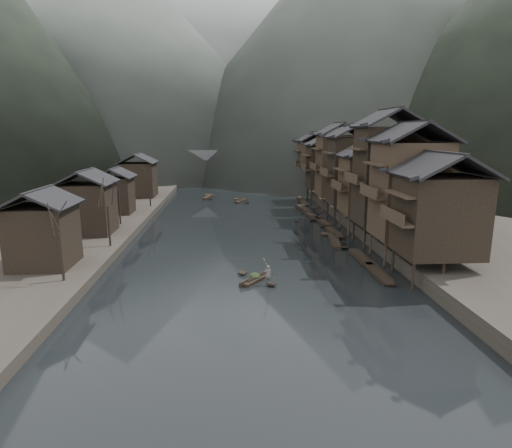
{
  "coord_description": "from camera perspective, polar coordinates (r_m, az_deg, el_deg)",
  "views": [
    {
      "loc": [
        -2.2,
        -45.93,
        14.07
      ],
      "look_at": [
        1.14,
        6.95,
        2.5
      ],
      "focal_mm": 30.0,
      "sensor_mm": 36.0,
      "label": 1
    }
  ],
  "objects": [
    {
      "name": "midriver_boats",
      "position": [
        96.89,
        -2.89,
        4.08
      ],
      "size": [
        12.59,
        28.57,
        0.45
      ],
      "color": "black",
      "rests_on": "water"
    },
    {
      "name": "hero_sampan",
      "position": [
        41.35,
        0.03,
        -7.27
      ],
      "size": [
        3.5,
        4.26,
        0.43
      ],
      "color": "black",
      "rests_on": "water"
    },
    {
      "name": "right_bank",
      "position": [
        94.56,
        19.63,
        3.6
      ],
      "size": [
        40.0,
        200.0,
        1.8
      ],
      "primitive_type": "cube",
      "color": "#2D2823",
      "rests_on": "ground"
    },
    {
      "name": "hills",
      "position": [
        221.85,
        -1.75,
        23.99
      ],
      "size": [
        320.0,
        380.0,
        134.34
      ],
      "color": "black",
      "rests_on": "ground"
    },
    {
      "name": "left_bank",
      "position": [
        92.96,
        -24.26,
        2.9
      ],
      "size": [
        40.0,
        200.0,
        1.2
      ],
      "primitive_type": "cube",
      "color": "#2D2823",
      "rests_on": "ground"
    },
    {
      "name": "left_houses",
      "position": [
        69.05,
        -19.02,
        4.65
      ],
      "size": [
        8.1,
        53.2,
        8.73
      ],
      "color": "black",
      "rests_on": "left_bank"
    },
    {
      "name": "bare_trees",
      "position": [
        58.31,
        -18.32,
        3.71
      ],
      "size": [
        3.34,
        42.04,
        6.68
      ],
      "color": "black",
      "rests_on": "left_bank"
    },
    {
      "name": "bamboo_pole",
      "position": [
        39.09,
        1.92,
        -2.81
      ],
      "size": [
        1.46,
        2.4,
        3.43
      ],
      "primitive_type": "cylinder",
      "rotation": [
        0.67,
        0.0,
        -0.54
      ],
      "color": "#8C7A51",
      "rests_on": "boatman"
    },
    {
      "name": "stilt_houses",
      "position": [
        68.1,
        13.15,
        7.83
      ],
      "size": [
        9.0,
        67.6,
        16.94
      ],
      "color": "black",
      "rests_on": "ground"
    },
    {
      "name": "moored_sampans",
      "position": [
        70.62,
        8.07,
        0.87
      ],
      "size": [
        3.45,
        62.37,
        0.47
      ],
      "color": "black",
      "rests_on": "water"
    },
    {
      "name": "stone_bridge",
      "position": [
        118.29,
        -2.56,
        7.96
      ],
      "size": [
        40.0,
        6.0,
        9.0
      ],
      "color": "#4C4C4F",
      "rests_on": "ground"
    },
    {
      "name": "cargo_heap",
      "position": [
        41.33,
        -0.17,
        -6.49
      ],
      "size": [
        1.04,
        1.36,
        0.63
      ],
      "primitive_type": "ellipsoid",
      "color": "black",
      "rests_on": "hero_sampan"
    },
    {
      "name": "boatman",
      "position": [
        39.83,
        1.6,
        -6.4
      ],
      "size": [
        0.65,
        0.44,
        1.73
      ],
      "primitive_type": "imported",
      "rotation": [
        0.0,
        0.0,
        3.19
      ],
      "color": "#5D5D60",
      "rests_on": "hero_sampan"
    },
    {
      "name": "water",
      "position": [
        48.09,
        -0.83,
        -4.7
      ],
      "size": [
        300.0,
        300.0,
        0.0
      ],
      "primitive_type": "plane",
      "color": "black",
      "rests_on": "ground"
    }
  ]
}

